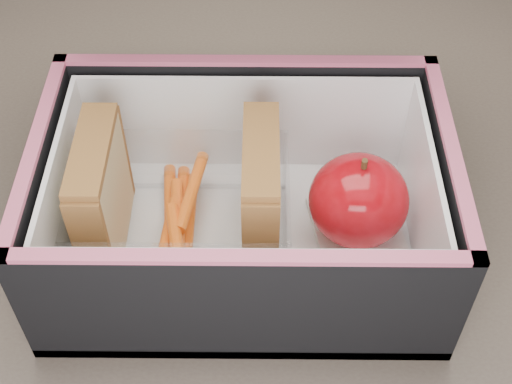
{
  "coord_description": "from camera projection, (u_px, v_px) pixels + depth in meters",
  "views": [
    {
      "loc": [
        -0.04,
        -0.4,
        1.26
      ],
      "look_at": [
        -0.04,
        -0.0,
        0.81
      ],
      "focal_mm": 50.0,
      "sensor_mm": 36.0,
      "label": 1
    }
  ],
  "objects": [
    {
      "name": "sandwich_left",
      "position": [
        102.0,
        195.0,
        0.58
      ],
      "size": [
        0.03,
        0.1,
        0.11
      ],
      "color": "tan",
      "rests_on": "plastic_tub"
    },
    {
      "name": "plastic_tub",
      "position": [
        183.0,
        213.0,
        0.6
      ],
      "size": [
        0.18,
        0.13,
        0.07
      ],
      "primitive_type": null,
      "color": "white",
      "rests_on": "lunch_bag"
    },
    {
      "name": "kitchen_table",
      "position": [
        297.0,
        294.0,
        0.71
      ],
      "size": [
        1.2,
        0.8,
        0.75
      ],
      "color": "#63564B",
      "rests_on": "ground"
    },
    {
      "name": "lunch_bag",
      "position": [
        244.0,
        190.0,
        0.59
      ],
      "size": [
        0.33,
        0.34,
        0.3
      ],
      "color": "black",
      "rests_on": "kitchen_table"
    },
    {
      "name": "paper_napkin",
      "position": [
        356.0,
        227.0,
        0.63
      ],
      "size": [
        0.09,
        0.09,
        0.01
      ],
      "primitive_type": "cube",
      "rotation": [
        0.0,
        0.0,
        0.17
      ],
      "color": "white",
      "rests_on": "lunch_bag"
    },
    {
      "name": "carrot_sticks",
      "position": [
        179.0,
        217.0,
        0.62
      ],
      "size": [
        0.04,
        0.15,
        0.03
      ],
      "color": "#FF5620",
      "rests_on": "plastic_tub"
    },
    {
      "name": "red_apple",
      "position": [
        358.0,
        200.0,
        0.59
      ],
      "size": [
        0.1,
        0.1,
        0.09
      ],
      "rotation": [
        0.0,
        0.0,
        -0.25
      ],
      "color": "#950409",
      "rests_on": "paper_napkin"
    },
    {
      "name": "sandwich_right",
      "position": [
        261.0,
        195.0,
        0.58
      ],
      "size": [
        0.03,
        0.1,
        0.11
      ],
      "color": "tan",
      "rests_on": "plastic_tub"
    }
  ]
}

